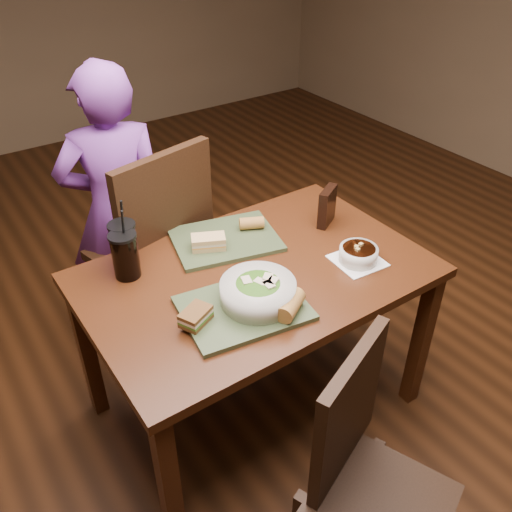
# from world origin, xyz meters

# --- Properties ---
(ground) EXTENTS (6.00, 6.00, 0.00)m
(ground) POSITION_xyz_m (0.00, 0.00, 0.00)
(ground) COLOR #381C0B
(ground) RESTS_ON ground
(dining_table) EXTENTS (1.30, 0.85, 0.75)m
(dining_table) POSITION_xyz_m (0.00, 0.00, 0.66)
(dining_table) COLOR #411E0D
(dining_table) RESTS_ON ground
(chair_near) EXTENTS (0.51, 0.52, 0.91)m
(chair_near) POSITION_xyz_m (-0.12, -0.75, 0.50)
(chair_near) COLOR black
(chair_near) RESTS_ON ground
(chair_far) EXTENTS (0.57, 0.58, 1.10)m
(chair_far) POSITION_xyz_m (-0.15, 0.56, 0.61)
(chair_far) COLOR black
(chair_far) RESTS_ON ground
(diner) EXTENTS (0.57, 0.44, 1.40)m
(diner) POSITION_xyz_m (-0.22, 0.82, 0.70)
(diner) COLOR #7A3798
(diner) RESTS_ON ground
(tray_near) EXTENTS (0.46, 0.38, 0.02)m
(tray_near) POSITION_xyz_m (-0.17, -0.16, 0.76)
(tray_near) COLOR #374528
(tray_near) RESTS_ON dining_table
(tray_far) EXTENTS (0.48, 0.41, 0.02)m
(tray_far) POSITION_xyz_m (0.01, 0.24, 0.76)
(tray_far) COLOR #374528
(tray_far) RESTS_ON dining_table
(salad_bowl) EXTENTS (0.26, 0.26, 0.09)m
(salad_bowl) POSITION_xyz_m (-0.11, -0.17, 0.81)
(salad_bowl) COLOR silver
(salad_bowl) RESTS_ON tray_near
(soup_bowl) EXTENTS (0.19, 0.19, 0.07)m
(soup_bowl) POSITION_xyz_m (0.36, -0.17, 0.78)
(soup_bowl) COLOR white
(soup_bowl) RESTS_ON dining_table
(sandwich_near) EXTENTS (0.13, 0.11, 0.05)m
(sandwich_near) POSITION_xyz_m (-0.34, -0.14, 0.79)
(sandwich_near) COLOR #593819
(sandwich_near) RESTS_ON tray_near
(sandwich_far) EXTENTS (0.15, 0.12, 0.05)m
(sandwich_far) POSITION_xyz_m (-0.08, 0.22, 0.79)
(sandwich_far) COLOR tan
(sandwich_far) RESTS_ON tray_far
(baguette_near) EXTENTS (0.14, 0.12, 0.06)m
(baguette_near) POSITION_xyz_m (-0.05, -0.28, 0.80)
(baguette_near) COLOR #AD7533
(baguette_near) RESTS_ON tray_near
(baguette_far) EXTENTS (0.11, 0.09, 0.05)m
(baguette_far) POSITION_xyz_m (0.14, 0.24, 0.79)
(baguette_far) COLOR #AD7533
(baguette_far) RESTS_ON tray_far
(cup_cola) EXTENTS (0.10, 0.10, 0.28)m
(cup_cola) POSITION_xyz_m (-0.41, 0.25, 0.84)
(cup_cola) COLOR black
(cup_cola) RESTS_ON dining_table
(cup_berry) EXTENTS (0.10, 0.10, 0.28)m
(cup_berry) POSITION_xyz_m (-0.39, 0.32, 0.84)
(cup_berry) COLOR black
(cup_berry) RESTS_ON dining_table
(chip_bag) EXTENTS (0.13, 0.10, 0.17)m
(chip_bag) POSITION_xyz_m (0.45, 0.12, 0.83)
(chip_bag) COLOR black
(chip_bag) RESTS_ON dining_table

